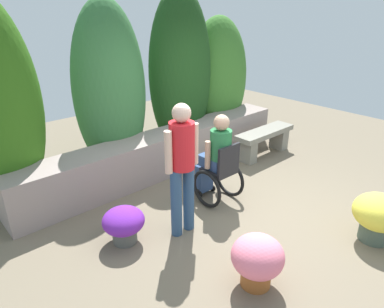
{
  "coord_description": "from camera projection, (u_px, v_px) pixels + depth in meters",
  "views": [
    {
      "loc": [
        -3.22,
        -2.52,
        2.69
      ],
      "look_at": [
        -0.41,
        0.61,
        0.85
      ],
      "focal_mm": 32.32,
      "sensor_mm": 36.0,
      "label": 1
    }
  ],
  "objects": [
    {
      "name": "ground_plane",
      "position": [
        243.0,
        216.0,
        4.77
      ],
      "size": [
        11.83,
        11.83,
        0.0
      ],
      "primitive_type": "plane",
      "color": "#716451"
    },
    {
      "name": "stone_retaining_wall",
      "position": [
        162.0,
        153.0,
        5.88
      ],
      "size": [
        5.08,
        0.58,
        0.7
      ],
      "primitive_type": "cube",
      "color": "gray",
      "rests_on": "ground"
    },
    {
      "name": "hedge_backdrop",
      "position": [
        136.0,
        86.0,
        5.8
      ],
      "size": [
        5.67,
        1.04,
        2.99
      ],
      "color": "#306417",
      "rests_on": "ground"
    },
    {
      "name": "stone_bench",
      "position": [
        264.0,
        139.0,
        6.57
      ],
      "size": [
        1.34,
        0.37,
        0.5
      ],
      "rotation": [
        0.0,
        0.0,
        0.01
      ],
      "color": "gray",
      "rests_on": "ground"
    },
    {
      "name": "person_in_wheelchair",
      "position": [
        217.0,
        162.0,
        4.91
      ],
      "size": [
        0.53,
        0.66,
        1.33
      ],
      "rotation": [
        0.0,
        0.0,
        -0.11
      ],
      "color": "black",
      "rests_on": "ground"
    },
    {
      "name": "person_standing_companion",
      "position": [
        182.0,
        162.0,
        4.07
      ],
      "size": [
        0.49,
        0.3,
        1.69
      ],
      "rotation": [
        0.0,
        0.0,
        0.08
      ],
      "color": "navy",
      "rests_on": "ground"
    },
    {
      "name": "flower_pot_purple_near",
      "position": [
        378.0,
        215.0,
        4.16
      ],
      "size": [
        0.61,
        0.61,
        0.61
      ],
      "color": "#4A5C4E",
      "rests_on": "ground"
    },
    {
      "name": "flower_pot_terracotta_by_wall",
      "position": [
        124.0,
        223.0,
        4.16
      ],
      "size": [
        0.51,
        0.51,
        0.45
      ],
      "color": "#51534E",
      "rests_on": "ground"
    },
    {
      "name": "flower_pot_red_accent",
      "position": [
        257.0,
        259.0,
        3.48
      ],
      "size": [
        0.54,
        0.54,
        0.57
      ],
      "color": "#9C5426",
      "rests_on": "ground"
    }
  ]
}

